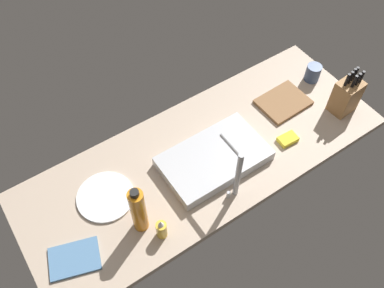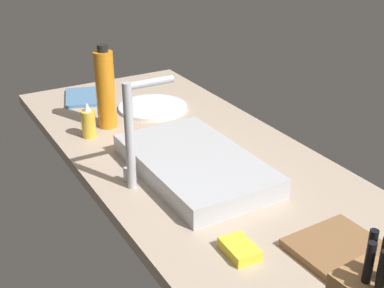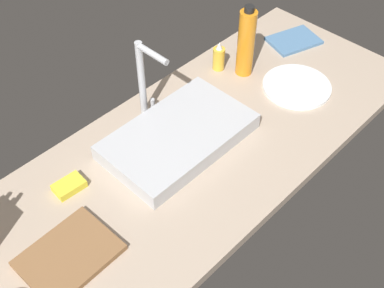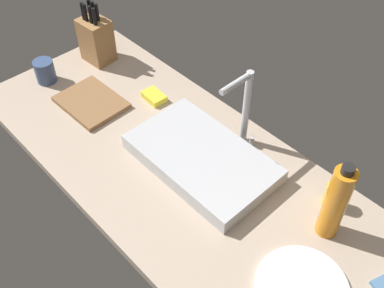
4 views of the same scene
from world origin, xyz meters
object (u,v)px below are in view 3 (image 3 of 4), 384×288
object	(u,v)px
sink_basin	(178,136)
dish_sponge	(69,186)
soap_bottle	(219,58)
faucet	(145,76)
dish_towel	(294,40)
water_bottle	(246,43)
cutting_board	(69,255)
dinner_plate	(297,86)

from	to	relation	value
sink_basin	dish_sponge	xyz separation A→B (cm)	(-35.81, 9.72, -1.57)
soap_bottle	dish_sponge	distance (cm)	74.00
faucet	dish_towel	bearing A→B (deg)	-8.26
sink_basin	water_bottle	distance (cm)	44.65
cutting_board	faucet	bearing A→B (deg)	26.65
water_bottle	dish_sponge	world-z (taller)	water_bottle
soap_bottle	water_bottle	size ratio (longest dim) A/B	0.42
soap_bottle	dinner_plate	world-z (taller)	soap_bottle
sink_basin	cutting_board	size ratio (longest dim) A/B	1.96
faucet	soap_bottle	xyz separation A→B (cm)	(35.70, 0.12, -12.00)
dinner_plate	dish_sponge	world-z (taller)	dish_sponge
dish_towel	dish_sponge	world-z (taller)	dish_sponge
sink_basin	soap_bottle	distance (cm)	41.39
sink_basin	dish_towel	bearing A→B (deg)	5.30
water_bottle	dinner_plate	size ratio (longest dim) A/B	1.12
sink_basin	water_bottle	xyz separation A→B (cm)	(42.59, 8.58, 10.30)
sink_basin	water_bottle	size ratio (longest dim) A/B	1.72
cutting_board	dish_towel	world-z (taller)	cutting_board
dinner_plate	dish_towel	size ratio (longest dim) A/B	1.27
dinner_plate	dish_sponge	size ratio (longest dim) A/B	2.74
cutting_board	soap_bottle	xyz separation A→B (cm)	(87.34, 26.03, 3.99)
water_bottle	faucet	bearing A→B (deg)	168.63
faucet	dish_sponge	size ratio (longest dim) A/B	3.22
soap_bottle	dish_sponge	world-z (taller)	soap_bottle
soap_bottle	faucet	bearing A→B (deg)	-179.81
water_bottle	dinner_plate	distance (cm)	24.18
cutting_board	water_bottle	size ratio (longest dim) A/B	0.88
sink_basin	water_bottle	bearing A→B (deg)	11.40
soap_bottle	sink_basin	bearing A→B (deg)	-155.94
sink_basin	dish_towel	world-z (taller)	sink_basin
soap_bottle	dinner_plate	xyz separation A→B (cm)	(11.30, -27.95, -4.29)
dinner_plate	cutting_board	bearing A→B (deg)	178.89
soap_bottle	water_bottle	xyz separation A→B (cm)	(4.84, -8.27, 8.17)
water_bottle	dish_towel	size ratio (longest dim) A/B	1.42
soap_bottle	water_bottle	world-z (taller)	water_bottle
water_bottle	dish_sponge	distance (cm)	79.30
faucet	soap_bottle	bearing A→B (deg)	0.19
water_bottle	dish_sponge	size ratio (longest dim) A/B	3.07
dish_towel	dish_sponge	bearing A→B (deg)	178.35
dinner_plate	sink_basin	bearing A→B (deg)	167.25
soap_bottle	water_bottle	distance (cm)	12.59
cutting_board	water_bottle	bearing A→B (deg)	10.91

